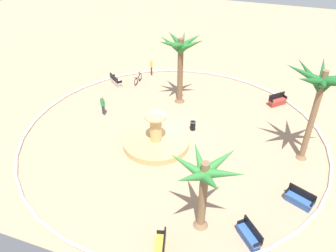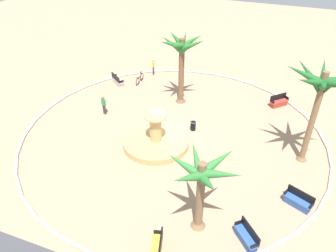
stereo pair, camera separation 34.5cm
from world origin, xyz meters
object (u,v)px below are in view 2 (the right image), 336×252
object	(u,v)px
bench_southwest	(157,248)
person_cyclist_photo	(104,104)
palm_tree_near_fountain	(202,179)
person_cyclist_helmet	(153,66)
palm_tree_mid_plaza	(181,52)
trash_bin	(193,126)
bicycle_red_frame	(140,79)
bench_north	(298,201)
bench_southeast	(118,81)
bench_west	(279,102)
fountain	(156,141)
bench_east	(246,237)
palm_tree_by_curb	(322,88)

from	to	relation	value
bench_southwest	person_cyclist_photo	world-z (taller)	person_cyclist_photo
palm_tree_near_fountain	person_cyclist_helmet	world-z (taller)	palm_tree_near_fountain
palm_tree_mid_plaza	palm_tree_near_fountain	bearing A→B (deg)	113.19
palm_tree_mid_plaza	person_cyclist_helmet	xyz separation A→B (m)	(4.16, -4.00, -3.49)
trash_bin	bicycle_red_frame	xyz separation A→B (m)	(6.99, -5.69, -0.00)
palm_tree_mid_plaza	person_cyclist_helmet	size ratio (longest dim) A/B	3.48
palm_tree_mid_plaza	bench_north	size ratio (longest dim) A/B	3.48
bicycle_red_frame	bench_southeast	bearing A→B (deg)	32.18
palm_tree_near_fountain	person_cyclist_helmet	xyz separation A→B (m)	(9.35, -16.13, -2.47)
bench_west	palm_tree_near_fountain	bearing A→B (deg)	79.17
fountain	bench_east	distance (m)	9.39
bench_north	trash_bin	xyz separation A→B (m)	(7.73, -5.09, 0.04)
palm_tree_mid_plaza	person_cyclist_photo	world-z (taller)	palm_tree_mid_plaza
palm_tree_by_curb	person_cyclist_helmet	world-z (taller)	palm_tree_by_curb
fountain	palm_tree_mid_plaza	xyz separation A→B (m)	(0.39, -6.36, 4.09)
trash_bin	bench_southeast	bearing A→B (deg)	-27.72
palm_tree_by_curb	bicycle_red_frame	world-z (taller)	palm_tree_by_curb
palm_tree_near_fountain	person_cyclist_photo	distance (m)	13.27
bench_east	bench_west	size ratio (longest dim) A/B	1.03
bench_north	bench_southeast	size ratio (longest dim) A/B	1.06
bench_southwest	person_cyclist_helmet	xyz separation A→B (m)	(7.93, -18.43, 0.59)
palm_tree_near_fountain	palm_tree_by_curb	size ratio (longest dim) A/B	0.69
bench_southeast	bench_southwest	bearing A→B (deg)	123.71
palm_tree_mid_plaza	trash_bin	world-z (taller)	palm_tree_mid_plaza
bench_north	bench_southeast	distance (m)	19.10
bench_north	trash_bin	size ratio (longest dim) A/B	2.28
palm_tree_mid_plaza	person_cyclist_photo	size ratio (longest dim) A/B	3.60
person_cyclist_helmet	person_cyclist_photo	world-z (taller)	person_cyclist_helmet
bicycle_red_frame	person_cyclist_helmet	distance (m)	2.17
fountain	bench_west	bearing A→B (deg)	-131.42
palm_tree_by_curb	trash_bin	xyz separation A→B (m)	(7.78, -0.74, -4.98)
bench_north	bench_southwest	size ratio (longest dim) A/B	0.99
fountain	bench_southeast	world-z (taller)	fountain
trash_bin	bicycle_red_frame	world-z (taller)	bicycle_red_frame
palm_tree_near_fountain	person_cyclist_photo	world-z (taller)	palm_tree_near_fountain
palm_tree_mid_plaza	bench_southwest	world-z (taller)	palm_tree_mid_plaza
bench_southwest	bicycle_red_frame	size ratio (longest dim) A/B	0.97
fountain	bench_southwest	size ratio (longest dim) A/B	2.77
fountain	palm_tree_by_curb	world-z (taller)	palm_tree_by_curb
person_cyclist_photo	bench_east	bearing A→B (deg)	147.35
bench_east	bench_southeast	bearing A→B (deg)	-42.79
bench_southeast	bench_southwest	size ratio (longest dim) A/B	0.94
person_cyclist_helmet	person_cyclist_photo	distance (m)	8.10
trash_bin	person_cyclist_helmet	xyz separation A→B (m)	(6.45, -7.71, 0.55)
bench_east	person_cyclist_photo	bearing A→B (deg)	-32.65
trash_bin	person_cyclist_photo	xyz separation A→B (m)	(7.33, 0.35, 0.51)
bench_east	trash_bin	size ratio (longest dim) A/B	2.09
bench_north	bicycle_red_frame	world-z (taller)	bench_north
fountain	bench_southeast	xyz separation A→B (m)	(6.83, -7.25, 0.01)
palm_tree_by_curb	bench_north	bearing A→B (deg)	89.42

